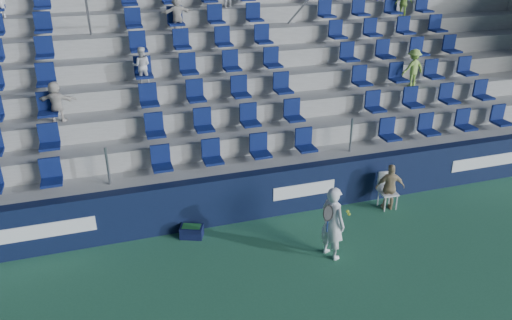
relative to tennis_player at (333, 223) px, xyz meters
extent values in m
plane|color=#30714E|center=(-1.35, -1.12, -0.83)|extent=(70.00, 70.00, 0.00)
cube|color=#0E1735|center=(-1.35, 2.03, -0.23)|extent=(24.00, 0.30, 1.20)
cube|color=white|center=(-6.35, 1.87, -0.21)|extent=(3.20, 0.02, 0.34)
cube|color=white|center=(0.15, 1.87, -0.21)|extent=(1.60, 0.02, 0.34)
cube|color=white|center=(5.65, 1.87, -0.21)|extent=(2.40, 0.02, 0.34)
cube|color=#A7A7A2|center=(-1.35, 2.60, -0.23)|extent=(24.00, 0.85, 1.20)
cube|color=#A7A7A2|center=(-1.35, 3.45, 0.02)|extent=(24.00, 0.85, 1.70)
cube|color=#A7A7A2|center=(-1.35, 4.30, 0.27)|extent=(24.00, 0.85, 2.20)
cube|color=#A7A7A2|center=(-1.35, 5.15, 0.52)|extent=(24.00, 0.85, 2.70)
cube|color=#A7A7A2|center=(-1.35, 6.00, 0.77)|extent=(24.00, 0.85, 3.20)
cube|color=#A7A7A2|center=(-1.35, 6.85, 1.02)|extent=(24.00, 0.85, 3.70)
cube|color=#A7A7A2|center=(-1.35, 7.70, 1.27)|extent=(24.00, 0.85, 4.20)
cube|color=#A7A7A2|center=(-1.35, 8.55, 1.52)|extent=(24.00, 0.85, 4.70)
cube|color=#A7A7A2|center=(-1.35, 9.40, 1.77)|extent=(24.00, 0.85, 5.20)
cube|color=#A7A7A2|center=(-1.35, 10.08, 2.27)|extent=(24.00, 0.50, 6.20)
cube|color=#0D1B52|center=(-1.35, 2.60, 0.72)|extent=(16.05, 0.50, 0.70)
cube|color=#0D1B52|center=(-1.35, 3.45, 1.22)|extent=(16.05, 0.50, 0.70)
cube|color=#0D1B52|center=(-1.35, 4.30, 1.72)|extent=(16.05, 0.50, 0.70)
cube|color=#0D1B52|center=(-1.35, 5.15, 2.22)|extent=(16.05, 0.50, 0.70)
cube|color=#0D1B52|center=(-1.35, 6.00, 2.72)|extent=(16.05, 0.50, 0.70)
cube|color=#0D1B52|center=(-1.35, 6.85, 3.22)|extent=(16.05, 0.50, 0.70)
cylinder|color=gray|center=(-4.35, 6.00, 3.52)|extent=(0.06, 7.68, 4.55)
cylinder|color=gray|center=(1.65, 6.00, 3.52)|extent=(0.06, 7.68, 4.55)
imported|color=#9DCE52|center=(4.49, 4.25, 1.91)|extent=(0.73, 0.46, 1.09)
imported|color=beige|center=(-5.33, 4.25, 1.86)|extent=(0.96, 0.56, 0.99)
imported|color=#9AC950|center=(5.61, 6.80, 3.37)|extent=(0.62, 0.34, 1.01)
imported|color=beige|center=(-1.91, 6.80, 3.38)|extent=(0.99, 0.56, 1.02)
imported|color=silver|center=(-3.19, 5.10, 2.36)|extent=(0.54, 0.45, 0.98)
imported|color=white|center=(0.00, 0.00, 0.00)|extent=(0.59, 0.71, 1.66)
cylinder|color=navy|center=(-0.25, -0.25, 0.12)|extent=(0.03, 0.03, 0.28)
torus|color=black|center=(-0.25, -0.25, 0.42)|extent=(0.30, 0.17, 0.28)
plane|color=#262626|center=(-0.25, -0.25, 0.42)|extent=(0.30, 0.16, 0.29)
sphere|color=#B2CD2F|center=(0.25, -0.20, 0.27)|extent=(0.07, 0.07, 0.07)
sphere|color=#B2CD2F|center=(0.25, -0.14, 0.30)|extent=(0.07, 0.07, 0.07)
cube|color=white|center=(2.24, 1.43, -0.40)|extent=(0.44, 0.44, 0.04)
cube|color=white|center=(2.24, 1.62, -0.15)|extent=(0.41, 0.07, 0.51)
cylinder|color=white|center=(2.08, 1.26, -0.63)|extent=(0.03, 0.03, 0.41)
cylinder|color=white|center=(2.41, 1.26, -0.63)|extent=(0.03, 0.03, 0.41)
cylinder|color=white|center=(2.08, 1.59, -0.63)|extent=(0.03, 0.03, 0.41)
cylinder|color=white|center=(2.41, 1.59, -0.63)|extent=(0.03, 0.03, 0.41)
imported|color=tan|center=(2.24, 1.38, -0.22)|extent=(0.77, 0.49, 1.22)
cube|color=#10153C|center=(-2.71, 1.63, -0.69)|extent=(0.60, 0.50, 0.28)
cube|color=#1E662D|center=(-2.71, 1.63, -0.63)|extent=(0.48, 0.38, 0.17)
camera|label=1|loc=(-4.25, -8.02, 5.58)|focal=35.00mm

